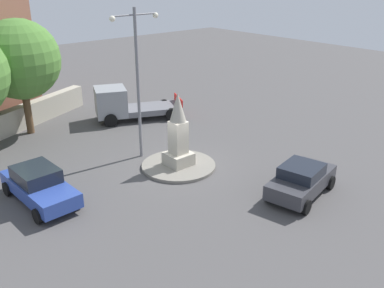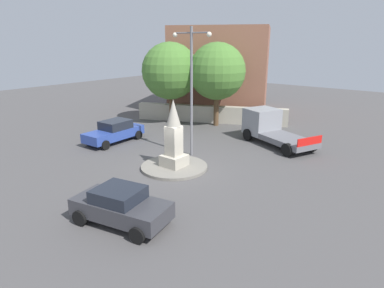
{
  "view_description": "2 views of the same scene",
  "coord_description": "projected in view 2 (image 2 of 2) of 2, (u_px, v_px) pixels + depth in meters",
  "views": [
    {
      "loc": [
        12.33,
        15.26,
        9.39
      ],
      "look_at": [
        -0.65,
        0.3,
        1.19
      ],
      "focal_mm": 39.62,
      "sensor_mm": 36.0,
      "label": 1
    },
    {
      "loc": [
        -11.75,
        13.39,
        6.95
      ],
      "look_at": [
        -0.9,
        -0.5,
        1.49
      ],
      "focal_mm": 31.3,
      "sensor_mm": 36.0,
      "label": 2
    }
  ],
  "objects": [
    {
      "name": "traffic_island",
      "position": [
        174.0,
        167.0,
        19.02
      ],
      "size": [
        3.78,
        3.78,
        0.16
      ],
      "primitive_type": "cylinder",
      "color": "gray",
      "rests_on": "ground"
    },
    {
      "name": "car_blue_parked_right",
      "position": [
        114.0,
        131.0,
        23.74
      ],
      "size": [
        2.08,
        4.48,
        1.55
      ],
      "color": "#2D479E",
      "rests_on": "ground"
    },
    {
      "name": "monument",
      "position": [
        174.0,
        138.0,
        18.52
      ],
      "size": [
        1.23,
        1.23,
        3.79
      ],
      "color": "#B2AA99",
      "rests_on": "traffic_island"
    },
    {
      "name": "ground_plane",
      "position": [
        174.0,
        168.0,
        19.05
      ],
      "size": [
        80.0,
        80.0,
        0.0
      ],
      "primitive_type": "plane",
      "color": "#4F4C4C"
    },
    {
      "name": "truck_grey_parked_left",
      "position": [
        269.0,
        127.0,
        23.65
      ],
      "size": [
        5.98,
        4.22,
        2.26
      ],
      "color": "gray",
      "rests_on": "ground"
    },
    {
      "name": "corner_building",
      "position": [
        222.0,
        69.0,
        34.07
      ],
      "size": [
        11.97,
        11.9,
        8.25
      ],
      "primitive_type": "cube",
      "rotation": [
        0.0,
        0.0,
        6.71
      ],
      "color": "#935B47",
      "rests_on": "ground"
    },
    {
      "name": "car_dark_grey_passing",
      "position": [
        121.0,
        206.0,
        13.11
      ],
      "size": [
        4.15,
        2.57,
        1.48
      ],
      "color": "#38383D",
      "rests_on": "ground"
    },
    {
      "name": "streetlamp",
      "position": [
        191.0,
        81.0,
        19.85
      ],
      "size": [
        2.75,
        0.28,
        7.73
      ],
      "color": "slate",
      "rests_on": "ground"
    },
    {
      "name": "stone_boundary_wall",
      "position": [
        211.0,
        114.0,
        29.53
      ],
      "size": [
        12.32,
        6.15,
        1.47
      ],
      "primitive_type": "cube",
      "rotation": [
        0.0,
        0.0,
        6.71
      ],
      "color": "#B2AA99",
      "rests_on": "ground"
    },
    {
      "name": "tree_near_wall",
      "position": [
        170.0,
        71.0,
        28.23
      ],
      "size": [
        4.79,
        4.79,
        6.89
      ],
      "color": "brown",
      "rests_on": "ground"
    },
    {
      "name": "tree_mid_cluster",
      "position": [
        217.0,
        71.0,
        27.33
      ],
      "size": [
        4.66,
        4.66,
        6.88
      ],
      "color": "brown",
      "rests_on": "ground"
    }
  ]
}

